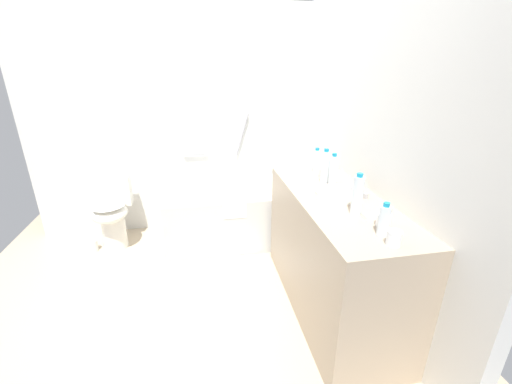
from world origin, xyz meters
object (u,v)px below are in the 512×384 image
object	(u,v)px
toilet	(112,213)
water_bottle_3	(317,162)
water_bottle_2	(384,220)
toilet_paper_roll	(92,246)
water_bottle_0	(358,195)
water_bottle_1	(325,167)
water_bottle_4	(333,171)
drinking_glass_3	(394,238)
sink_basin	(337,194)
bathtub	(239,211)
drinking_glass_2	(311,163)
soap_dish	(371,216)
drinking_glass_0	(383,220)
sink_faucet	(360,191)
drinking_glass_1	(323,173)
bath_mat	(232,271)

from	to	relation	value
toilet	water_bottle_3	distance (m)	2.05
water_bottle_2	water_bottle_3	xyz separation A→B (m)	(0.02, 1.05, 0.02)
toilet_paper_roll	water_bottle_0	bearing A→B (deg)	-35.35
water_bottle_0	water_bottle_1	size ratio (longest dim) A/B	0.98
water_bottle_4	toilet_paper_roll	distance (m)	2.45
drinking_glass_3	toilet	bearing A→B (deg)	133.81
drinking_glass_3	toilet_paper_roll	distance (m)	2.84
water_bottle_0	water_bottle_2	size ratio (longest dim) A/B	1.39
sink_basin	drinking_glass_3	xyz separation A→B (m)	(0.02, -0.64, 0.02)
bathtub	drinking_glass_2	bearing A→B (deg)	-44.01
toilet	drinking_glass_3	size ratio (longest dim) A/B	8.94
water_bottle_3	water_bottle_4	bearing A→B (deg)	-88.36
sink_basin	water_bottle_2	distance (m)	0.54
water_bottle_1	drinking_glass_2	xyz separation A→B (m)	(0.02, 0.34, -0.07)
sink_basin	water_bottle_3	bearing A→B (deg)	85.29
soap_dish	bathtub	bearing A→B (deg)	111.09
water_bottle_0	drinking_glass_0	distance (m)	0.21
bathtub	sink_faucet	xyz separation A→B (m)	(0.69, -1.18, 0.63)
sink_faucet	drinking_glass_1	world-z (taller)	drinking_glass_1
sink_basin	water_bottle_1	size ratio (longest dim) A/B	1.09
water_bottle_1	water_bottle_2	size ratio (longest dim) A/B	1.42
bathtub	water_bottle_2	size ratio (longest dim) A/B	8.11
water_bottle_2	drinking_glass_3	bearing A→B (deg)	-91.75
soap_dish	bath_mat	bearing A→B (deg)	130.06
water_bottle_2	soap_dish	distance (m)	0.22
bathtub	water_bottle_4	bearing A→B (deg)	-60.05
water_bottle_3	water_bottle_0	bearing A→B (deg)	-92.74
drinking_glass_0	bath_mat	xyz separation A→B (m)	(-0.75, 0.99, -0.93)
water_bottle_2	bath_mat	bearing A→B (deg)	122.73
sink_faucet	toilet_paper_roll	xyz separation A→B (m)	(-2.17, 1.15, -0.87)
sink_basin	water_bottle_4	distance (m)	0.23
toilet_paper_roll	sink_basin	bearing A→B (deg)	-29.95
drinking_glass_1	water_bottle_3	bearing A→B (deg)	97.31
water_bottle_1	drinking_glass_0	size ratio (longest dim) A/B	3.31
toilet_paper_roll	water_bottle_4	bearing A→B (deg)	-24.94
water_bottle_0	water_bottle_1	xyz separation A→B (m)	(0.02, 0.56, 0.00)
sink_basin	water_bottle_1	xyz separation A→B (m)	(0.03, 0.29, 0.10)
drinking_glass_1	drinking_glass_2	size ratio (longest dim) A/B	0.79
toilet	water_bottle_0	size ratio (longest dim) A/B	2.73
water_bottle_0	bath_mat	world-z (taller)	water_bottle_0
soap_dish	bath_mat	distance (m)	1.46
sink_basin	water_bottle_4	world-z (taller)	water_bottle_4
drinking_glass_0	soap_dish	bearing A→B (deg)	94.42
water_bottle_2	water_bottle_3	distance (m)	1.05
sink_basin	toilet_paper_roll	size ratio (longest dim) A/B	2.52
water_bottle_2	sink_faucet	bearing A→B (deg)	74.42
water_bottle_0	toilet_paper_roll	size ratio (longest dim) A/B	2.27
water_bottle_4	drinking_glass_2	distance (m)	0.45
bathtub	drinking_glass_0	world-z (taller)	bathtub
water_bottle_1	bath_mat	distance (m)	1.26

